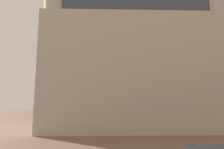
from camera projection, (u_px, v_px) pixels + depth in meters
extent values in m
cube|color=#B2A893|center=(130.00, 78.00, 29.87)|extent=(24.80, 15.97, 15.52)
cube|color=#38424C|center=(130.00, 26.00, 31.09)|extent=(22.81, 14.69, 2.40)
cube|color=#B2A893|center=(112.00, 35.00, 30.77)|extent=(5.42, 5.42, 30.05)
cylinder|color=#B2A893|center=(53.00, 63.00, 23.28)|extent=(2.80, 2.80, 17.75)
cylinder|color=#B2A893|center=(218.00, 56.00, 24.05)|extent=(2.80, 2.80, 19.75)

